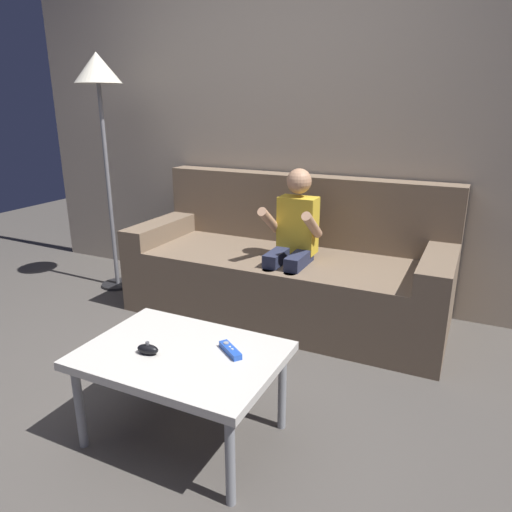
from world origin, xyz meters
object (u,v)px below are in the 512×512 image
Objects in this scene: couch at (288,270)px; coffee_table at (182,360)px; person_seated_on_couch at (292,240)px; game_remote_blue_near_edge at (230,350)px; nunchuk_black at (148,349)px; floor_lamp at (99,87)px.

couch is 2.58× the size of coffee_table.
person_seated_on_couch is 1.12m from game_remote_blue_near_edge.
couch is 0.33m from person_seated_on_couch.
nunchuk_black is at bearing -90.95° from couch.
nunchuk_black is (-0.29, -0.15, 0.01)m from game_remote_blue_near_edge.
floor_lamp is (-1.45, 1.24, 1.09)m from coffee_table.
coffee_table is at bearing -157.33° from game_remote_blue_near_edge.
floor_lamp reaches higher than person_seated_on_couch.
floor_lamp is (-1.63, 1.16, 1.03)m from game_remote_blue_near_edge.
couch reaches higher than nunchuk_black.
person_seated_on_couch is at bearing 89.47° from coffee_table.
person_seated_on_couch is 7.30× the size of game_remote_blue_near_edge.
person_seated_on_couch is at bearing -2.49° from floor_lamp.
floor_lamp is at bearing 177.51° from person_seated_on_couch.
person_seated_on_couch is 1.71m from floor_lamp.
game_remote_blue_near_edge reaches higher than coffee_table.
couch is 15.13× the size of game_remote_blue_near_edge.
game_remote_blue_near_edge is at bearing 22.67° from coffee_table.
floor_lamp is (-1.46, 0.06, 0.89)m from person_seated_on_couch.
person_seated_on_couch reaches higher than nunchuk_black.
person_seated_on_couch is 0.59× the size of floor_lamp.
coffee_table is 0.14m from nunchuk_black.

